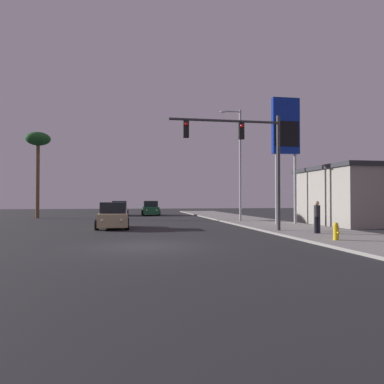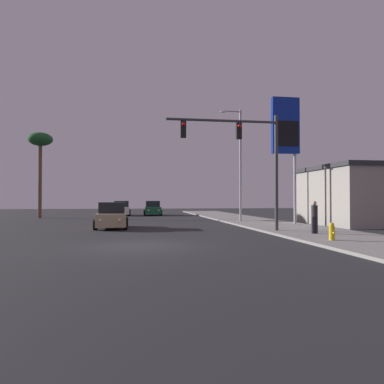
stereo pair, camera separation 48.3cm
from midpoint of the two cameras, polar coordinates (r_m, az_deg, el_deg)
name	(u,v)px [view 2 (the right image)]	position (r m, az deg, el deg)	size (l,w,h in m)	color
ground_plane	(139,246)	(15.20, -7.21, -8.19)	(120.00, 120.00, 0.00)	#28282B
sidewalk_right	(273,225)	(27.04, 12.78, -4.93)	(5.00, 60.00, 0.12)	gray
building_gas_station	(381,195)	(31.29, 27.25, -0.46)	(10.30, 8.30, 4.30)	gray
car_green	(153,209)	(44.09, -5.71, -2.55)	(2.04, 4.32, 1.68)	#195933
car_white	(122,209)	(44.02, -10.37, -2.54)	(2.04, 4.31, 1.68)	silver
car_tan	(112,216)	(24.70, -11.57, -3.67)	(2.04, 4.33, 1.68)	tan
traffic_light_mast	(246,149)	(21.22, 8.92, 6.48)	(6.34, 0.36, 6.50)	#38383D
street_lamp	(239,159)	(30.55, 7.61, 4.99)	(1.74, 0.24, 9.00)	#99999E
gas_station_sign	(285,133)	(27.77, 14.53, 8.76)	(2.00, 0.42, 9.00)	#99999E
fire_hydrant	(332,232)	(17.25, 21.29, -5.65)	(0.24, 0.34, 0.76)	gold
pedestrian_on_sidewalk	(314,216)	(20.27, 18.82, -3.43)	(0.34, 0.32, 1.67)	#23232D
palm_tree_mid	(40,144)	(40.48, -21.80, 6.83)	(2.40, 2.40, 8.54)	brown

